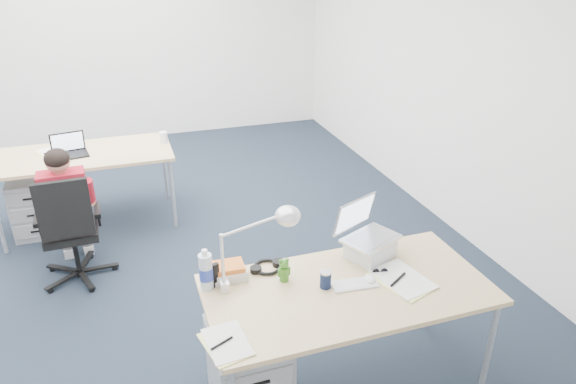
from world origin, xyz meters
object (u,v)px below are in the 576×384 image
Objects in this scene: desk_near at (347,294)px; desk_lamp at (248,248)px; cordless_phone at (215,275)px; desk_far at (84,158)px; book_stack at (229,271)px; headphones at (267,266)px; water_bottle at (206,269)px; wireless_keyboard at (355,284)px; bear_figurine at (284,270)px; far_cup at (163,137)px; silver_laptop at (371,232)px; can_koozie at (326,279)px; sunglasses at (380,272)px; computer_mouse at (370,279)px; seated_person at (69,209)px; office_chair at (75,250)px; dark_laptop at (69,145)px; drawer_pedestal_near at (249,373)px; drawer_pedestal_far at (36,204)px.

desk_lamp is at bearing 158.92° from desk_near.
desk_far is at bearing 82.79° from cordless_phone.
headphones is at bearing 4.32° from book_stack.
desk_near is 0.81m from water_bottle.
book_stack is (-0.23, -0.02, 0.03)m from headphones.
wireless_keyboard is 1.80× the size of cordless_phone.
bear_figurine reaches higher than far_cup.
silver_laptop is 0.88m from book_stack.
can_koozie reaches higher than sunglasses.
can_koozie is (-0.26, 0.03, 0.04)m from computer_mouse.
headphones is (1.21, -1.58, 0.19)m from seated_person.
silver_laptop reaches higher than office_chair.
seated_person is 2.05m from desk_lamp.
drawer_pedestal_near is at bearing -79.83° from dark_laptop.
wireless_keyboard is at bearing -60.88° from desk_far.
water_bottle is 0.07m from cordless_phone.
cordless_phone is 0.25m from desk_lamp.
cordless_phone is (-0.32, -0.07, 0.05)m from headphones.
desk_lamp is at bearing -85.62° from far_cup.
drawer_pedestal_near is 6.07× the size of computer_mouse.
desk_near is at bearing -69.58° from dark_laptop.
drawer_pedestal_far is at bearing 131.33° from wireless_keyboard.
can_koozie is 0.56m from book_stack.
dark_laptop is at bearing 118.85° from can_koozie.
desk_lamp reaches higher than office_chair.
computer_mouse is at bearing -59.23° from desk_far.
seated_person is (-0.01, 0.16, 0.29)m from office_chair.
desk_near is 0.75m from cordless_phone.
far_cup is at bearing 92.61° from drawer_pedestal_near.
sunglasses is 0.84× the size of far_cup.
desk_near is 5.34× the size of dark_laptop.
seated_person reaches higher than bear_figurine.
dark_laptop is (-1.19, 2.35, 0.09)m from headphones.
cordless_phone is (-0.09, -0.05, 0.03)m from book_stack.
bear_figurine is at bearing 159.41° from wireless_keyboard.
office_chair is at bearing -68.91° from drawer_pedestal_far.
silver_laptop reaches higher than sunglasses.
desk_lamp is at bearing 158.41° from can_koozie.
wireless_keyboard is at bearing -25.60° from bear_figurine.
headphones is (-0.42, 0.32, 0.01)m from wireless_keyboard.
silver_laptop reaches higher than cordless_phone.
drawer_pedestal_far is 3.80× the size of bear_figurine.
desk_near is at bearing -22.67° from desk_lamp.
silver_laptop is at bearing 0.23° from water_bottle.
desk_far is 3.10m from wireless_keyboard.
seated_person reaches higher than book_stack.
cordless_phone reaches higher than can_koozie.
desk_near is 1.70× the size of office_chair.
desk_far is 1.06m from office_chair.
bear_figurine is at bearing -179.74° from sunglasses.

